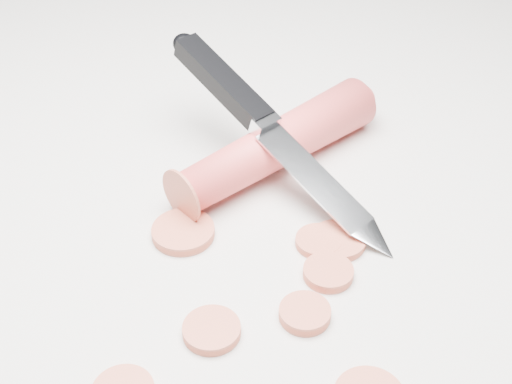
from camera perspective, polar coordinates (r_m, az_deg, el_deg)
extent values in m
plane|color=beige|center=(0.47, -0.03, -2.05)|extent=(2.40, 2.40, 0.00)
cylinder|color=#E6393A|center=(0.51, 1.68, 3.81)|extent=(0.16, 0.13, 0.03)
cylinder|color=#C25239|center=(0.40, -3.57, -10.97)|extent=(0.03, 0.03, 0.01)
cylinder|color=#C25239|center=(0.45, 5.03, -3.96)|extent=(0.03, 0.03, 0.01)
cylinder|color=#C25239|center=(0.46, 6.56, -3.89)|extent=(0.04, 0.04, 0.01)
cylinder|color=#C25239|center=(0.43, 5.80, -6.42)|extent=(0.03, 0.03, 0.01)
cylinder|color=#C25239|center=(0.41, 3.93, -9.66)|extent=(0.03, 0.03, 0.01)
cylinder|color=#C25239|center=(0.46, -5.85, -3.19)|extent=(0.04, 0.04, 0.01)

